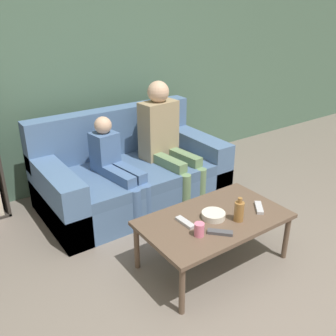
# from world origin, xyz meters

# --- Properties ---
(ground_plane) EXTENTS (22.00, 22.00, 0.00)m
(ground_plane) POSITION_xyz_m (0.00, 0.00, 0.00)
(ground_plane) COLOR #70665B
(wall_back) EXTENTS (12.00, 0.06, 2.60)m
(wall_back) POSITION_xyz_m (0.00, 2.60, 1.30)
(wall_back) COLOR #4C6B56
(wall_back) RESTS_ON ground_plane
(couch) EXTENTS (1.73, 0.96, 0.86)m
(couch) POSITION_xyz_m (0.15, 1.93, 0.28)
(couch) COLOR #4C6B93
(couch) RESTS_ON ground_plane
(coffee_table) EXTENTS (1.07, 0.63, 0.39)m
(coffee_table) POSITION_xyz_m (0.15, 0.72, 0.36)
(coffee_table) COLOR brown
(coffee_table) RESTS_ON ground_plane
(person_adult) EXTENTS (0.39, 0.68, 1.15)m
(person_adult) POSITION_xyz_m (0.48, 1.84, 0.65)
(person_adult) COLOR #66845B
(person_adult) RESTS_ON ground_plane
(person_child) EXTENTS (0.30, 0.67, 0.90)m
(person_child) POSITION_xyz_m (-0.09, 1.77, 0.50)
(person_child) COLOR #476693
(person_child) RESTS_ON ground_plane
(cup_near) EXTENTS (0.07, 0.07, 0.09)m
(cup_near) POSITION_xyz_m (-0.08, 0.61, 0.44)
(cup_near) COLOR pink
(cup_near) RESTS_ON coffee_table
(tv_remote_0) EXTENTS (0.05, 0.17, 0.02)m
(tv_remote_0) POSITION_xyz_m (-0.07, 0.78, 0.40)
(tv_remote_0) COLOR #B7B7BC
(tv_remote_0) RESTS_ON coffee_table
(tv_remote_1) EXTENTS (0.15, 0.16, 0.02)m
(tv_remote_1) POSITION_xyz_m (0.51, 0.62, 0.40)
(tv_remote_1) COLOR #B7B7BC
(tv_remote_1) RESTS_ON coffee_table
(tv_remote_2) EXTENTS (0.15, 0.16, 0.02)m
(tv_remote_2) POSITION_xyz_m (0.05, 0.54, 0.40)
(tv_remote_2) COLOR #47474C
(tv_remote_2) RESTS_ON coffee_table
(snack_bowl) EXTENTS (0.17, 0.17, 0.05)m
(snack_bowl) POSITION_xyz_m (0.14, 0.72, 0.42)
(snack_bowl) COLOR beige
(snack_bowl) RESTS_ON coffee_table
(bottle) EXTENTS (0.07, 0.07, 0.18)m
(bottle) POSITION_xyz_m (0.27, 0.60, 0.47)
(bottle) COLOR olive
(bottle) RESTS_ON coffee_table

